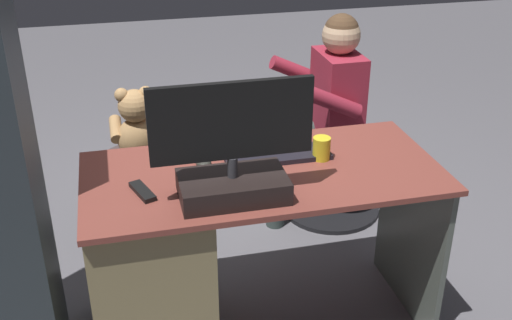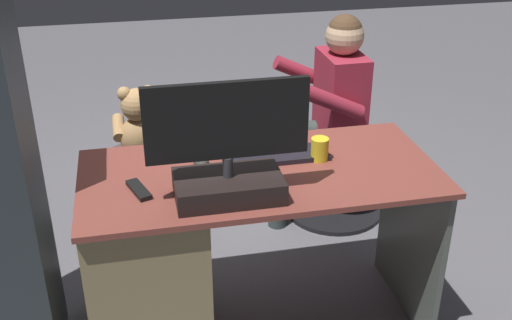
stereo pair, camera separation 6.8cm
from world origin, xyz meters
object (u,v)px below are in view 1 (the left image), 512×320
object	(u,v)px
office_chair_teddy	(143,191)
visitor_chair	(333,171)
desk	(174,259)
teddy_bear	(137,126)
tv_remote	(142,191)
monitor	(232,162)
cup	(322,148)
keyboard	(277,156)
computer_mouse	(203,162)
person	(323,101)

from	to	relation	value
office_chair_teddy	visitor_chair	distance (m)	1.04
desk	teddy_bear	distance (m)	0.89
tv_remote	teddy_bear	size ratio (longest dim) A/B	0.40
tv_remote	office_chair_teddy	distance (m)	1.04
monitor	cup	xyz separation A→B (m)	(-0.40, -0.21, -0.09)
desk	tv_remote	size ratio (longest dim) A/B	9.10
tv_remote	keyboard	bearing A→B (deg)	177.66
keyboard	cup	size ratio (longest dim) A/B	4.58
keyboard	computer_mouse	size ratio (longest dim) A/B	4.38
desk	office_chair_teddy	xyz separation A→B (m)	(0.07, -0.84, -0.15)
computer_mouse	cup	size ratio (longest dim) A/B	1.05
desk	computer_mouse	xyz separation A→B (m)	(-0.15, -0.09, 0.37)
office_chair_teddy	visitor_chair	world-z (taller)	same
teddy_bear	person	world-z (taller)	person
teddy_bear	visitor_chair	bearing A→B (deg)	178.64
visitor_chair	desk	bearing A→B (deg)	40.51
tv_remote	person	size ratio (longest dim) A/B	0.13
keyboard	visitor_chair	size ratio (longest dim) A/B	0.77
computer_mouse	office_chair_teddy	size ratio (longest dim) A/B	0.19
monitor	teddy_bear	world-z (taller)	monitor
tv_remote	office_chair_teddy	xyz separation A→B (m)	(-0.03, -0.91, -0.51)
cup	visitor_chair	size ratio (longest dim) A/B	0.17
monitor	computer_mouse	distance (m)	0.29
office_chair_teddy	person	bearing A→B (deg)	179.36
visitor_chair	person	distance (m)	0.43
tv_remote	teddy_bear	xyz separation A→B (m)	(-0.03, -0.93, -0.14)
teddy_bear	person	size ratio (longest dim) A/B	0.33
desk	computer_mouse	size ratio (longest dim) A/B	14.22
desk	cup	distance (m)	0.73
monitor	keyboard	world-z (taller)	monitor
computer_mouse	teddy_bear	world-z (taller)	teddy_bear
office_chair_teddy	visitor_chair	bearing A→B (deg)	179.36
tv_remote	desk	bearing A→B (deg)	-163.45
computer_mouse	teddy_bear	distance (m)	0.81
computer_mouse	visitor_chair	distance (m)	1.23
person	computer_mouse	bearing A→B (deg)	44.91
teddy_bear	tv_remote	bearing A→B (deg)	88.23
office_chair_teddy	person	xyz separation A→B (m)	(-0.96, 0.01, 0.41)
tv_remote	visitor_chair	xyz separation A→B (m)	(-1.07, -0.90, -0.51)
cup	tv_remote	bearing A→B (deg)	8.99
cup	teddy_bear	distance (m)	1.08
keyboard	teddy_bear	bearing A→B (deg)	-56.21
tv_remote	office_chair_teddy	bearing A→B (deg)	-110.75
computer_mouse	office_chair_teddy	xyz separation A→B (m)	(0.22, -0.76, -0.52)
office_chair_teddy	person	world-z (taller)	person
monitor	cup	world-z (taller)	monitor
keyboard	cup	bearing A→B (deg)	163.46
visitor_chair	keyboard	bearing A→B (deg)	54.36
desk	keyboard	bearing A→B (deg)	-168.34
computer_mouse	visitor_chair	xyz separation A→B (m)	(-0.83, -0.74, -0.52)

